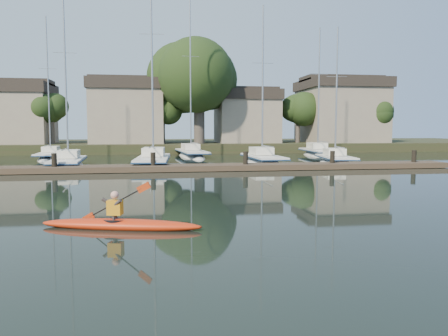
{
  "coord_description": "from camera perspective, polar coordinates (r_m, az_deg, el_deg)",
  "views": [
    {
      "loc": [
        -2.77,
        -14.0,
        2.75
      ],
      "look_at": [
        -0.19,
        2.63,
        1.2
      ],
      "focal_mm": 35.0,
      "sensor_mm": 36.0,
      "label": 1
    }
  ],
  "objects": [
    {
      "name": "sailboat_3",
      "position": [
        34.01,
        5.08,
        0.26
      ],
      "size": [
        2.37,
        8.35,
        13.38
      ],
      "rotation": [
        0.0,
        0.0,
        0.02
      ],
      "color": "silver",
      "rests_on": "ground"
    },
    {
      "name": "sailboat_7",
      "position": [
        44.05,
        12.2,
        1.29
      ],
      "size": [
        2.85,
        8.7,
        13.81
      ],
      "rotation": [
        0.0,
        0.0,
        -0.07
      ],
      "color": "silver",
      "rests_on": "ground"
    },
    {
      "name": "sailboat_5",
      "position": [
        42.0,
        -21.72,
        0.9
      ],
      "size": [
        2.53,
        8.4,
        13.71
      ],
      "rotation": [
        0.0,
        0.0,
        0.07
      ],
      "color": "silver",
      "rests_on": "ground"
    },
    {
      "name": "sailboat_6",
      "position": [
        42.01,
        -4.27,
        1.23
      ],
      "size": [
        3.01,
        10.39,
        16.29
      ],
      "rotation": [
        0.0,
        0.0,
        0.08
      ],
      "color": "silver",
      "rests_on": "ground"
    },
    {
      "name": "ground",
      "position": [
        14.53,
        2.35,
        -5.65
      ],
      "size": [
        160.0,
        160.0,
        0.0
      ],
      "primitive_type": "plane",
      "color": "black",
      "rests_on": "ground"
    },
    {
      "name": "sailboat_1",
      "position": [
        32.58,
        -19.68,
        -0.22
      ],
      "size": [
        2.65,
        8.52,
        13.72
      ],
      "rotation": [
        0.0,
        0.0,
        0.07
      ],
      "color": "silver",
      "rests_on": "ground"
    },
    {
      "name": "shore",
      "position": [
        54.47,
        -4.2,
        5.74
      ],
      "size": [
        90.0,
        25.25,
        12.75
      ],
      "color": "#232F17",
      "rests_on": "ground"
    },
    {
      "name": "sailboat_2",
      "position": [
        32.19,
        -9.22,
        -0.07
      ],
      "size": [
        2.89,
        9.93,
        16.24
      ],
      "rotation": [
        0.0,
        0.0,
        -0.06
      ],
      "color": "silver",
      "rests_on": "ground"
    },
    {
      "name": "kayak",
      "position": [
        12.35,
        -13.46,
        -6.91
      ],
      "size": [
        4.52,
        1.78,
        1.45
      ],
      "rotation": [
        0.0,
        0.0,
        -0.27
      ],
      "color": "red",
      "rests_on": "ground"
    },
    {
      "name": "sailboat_4",
      "position": [
        34.78,
        14.34,
        0.25
      ],
      "size": [
        3.03,
        7.07,
        11.64
      ],
      "rotation": [
        0.0,
        0.0,
        -0.15
      ],
      "color": "silver",
      "rests_on": "ground"
    },
    {
      "name": "dock",
      "position": [
        28.25,
        -3.14,
        0.08
      ],
      "size": [
        34.0,
        2.0,
        1.8
      ],
      "color": "#4E3C2C",
      "rests_on": "ground"
    }
  ]
}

